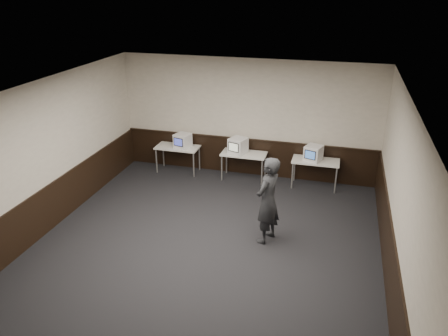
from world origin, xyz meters
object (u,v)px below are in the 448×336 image
Objects in this scene: emac_left at (183,141)px; desk_left at (178,149)px; desk_center at (244,156)px; emac_center at (238,146)px; desk_right at (316,163)px; emac_right at (313,153)px; person at (268,200)px.

desk_left is at bearing -168.73° from emac_left.
emac_left is at bearing -179.66° from desk_center.
emac_center reaches higher than desk_left.
desk_left is 1.00× the size of desk_right.
emac_center is 1.99m from emac_right.
person reaches higher than emac_left.
desk_center is at bearing 180.00° from desk_right.
emac_right is (1.82, -0.02, 0.27)m from desk_center.
emac_left is at bearing -3.62° from desk_left.
desk_right is 2.08m from emac_center.
emac_center is at bearing -171.60° from desk_center.
desk_left is 2.19× the size of emac_center.
emac_center is at bearing -0.79° from desk_left.
emac_left is 0.90× the size of emac_center.
person is (2.88, -2.85, -0.02)m from emac_left.
desk_center is 3.09m from person.
desk_left is 0.65× the size of person.
desk_center is at bearing 0.00° from desk_left.
emac_center is 1.05× the size of emac_right.
emac_center is at bearing 14.38° from emac_left.
desk_center is 2.43× the size of emac_left.
person is at bearing -46.98° from emac_center.
desk_center is at bearing 26.68° from emac_center.
desk_center is 1.00× the size of desk_right.
emac_right is 2.92m from person.
desk_right is (1.90, 0.00, 0.00)m from desk_center.
emac_right is (-0.08, -0.02, 0.27)m from desk_right.
emac_left is (-1.74, -0.01, 0.27)m from desk_center.
person is (-0.75, -2.86, 0.25)m from desk_right.
desk_right is at bearing 0.00° from desk_left.
emac_right is at bearing -162.38° from desk_right.
person is (1.31, -2.84, -0.03)m from emac_center.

